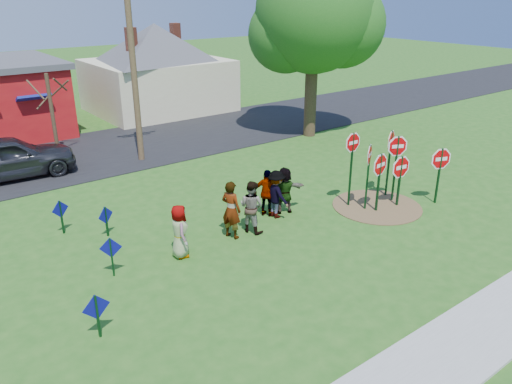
# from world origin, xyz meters

# --- Properties ---
(ground) EXTENTS (120.00, 120.00, 0.00)m
(ground) POSITION_xyz_m (0.00, 0.00, 0.00)
(ground) COLOR #235718
(ground) RESTS_ON ground
(sidewalk) EXTENTS (22.00, 1.80, 0.08)m
(sidewalk) POSITION_xyz_m (0.00, -7.20, 0.04)
(sidewalk) COLOR #9E9E99
(sidewalk) RESTS_ON ground
(road) EXTENTS (120.00, 7.50, 0.04)m
(road) POSITION_xyz_m (0.00, 11.50, 0.02)
(road) COLOR black
(road) RESTS_ON ground
(dirt_patch) EXTENTS (3.20, 3.20, 0.03)m
(dirt_patch) POSITION_xyz_m (4.50, -1.00, 0.01)
(dirt_patch) COLOR brown
(dirt_patch) RESTS_ON ground
(cream_house) EXTENTS (9.40, 9.40, 6.50)m
(cream_house) POSITION_xyz_m (5.50, 18.00, 2.92)
(cream_house) COLOR beige
(cream_house) RESTS_ON ground
(stop_sign_a) EXTENTS (1.07, 0.15, 2.27)m
(stop_sign_a) POSITION_xyz_m (4.17, -1.23, 1.55)
(stop_sign_a) COLOR #0D3316
(stop_sign_a) RESTS_ON ground
(stop_sign_b) EXTENTS (0.95, 0.06, 2.87)m
(stop_sign_b) POSITION_xyz_m (3.74, -0.30, 2.10)
(stop_sign_b) COLOR #0D3316
(stop_sign_b) RESTS_ON ground
(stop_sign_c) EXTENTS (0.94, 0.44, 2.63)m
(stop_sign_c) POSITION_xyz_m (5.39, -0.96, 1.84)
(stop_sign_c) COLOR #0D3316
(stop_sign_c) RESTS_ON ground
(stop_sign_d) EXTENTS (0.97, 0.41, 2.69)m
(stop_sign_d) POSITION_xyz_m (5.61, -0.49, 1.94)
(stop_sign_d) COLOR #0D3316
(stop_sign_d) RESTS_ON ground
(stop_sign_e) EXTENTS (1.10, 0.14, 2.04)m
(stop_sign_e) POSITION_xyz_m (5.15, -1.38, 1.35)
(stop_sign_e) COLOR #0D3316
(stop_sign_e) RESTS_ON ground
(stop_sign_f) EXTENTS (1.00, 0.41, 2.24)m
(stop_sign_f) POSITION_xyz_m (6.50, -2.06, 1.56)
(stop_sign_f) COLOR #0D3316
(stop_sign_f) RESTS_ON ground
(stop_sign_g) EXTENTS (0.85, 0.51, 2.54)m
(stop_sign_g) POSITION_xyz_m (3.97, -0.89, 1.79)
(stop_sign_g) COLOR #0D3316
(stop_sign_g) RESTS_ON ground
(blue_diamond_a) EXTENTS (0.64, 0.06, 1.12)m
(blue_diamond_a) POSITION_xyz_m (-6.24, -2.03, 0.68)
(blue_diamond_a) COLOR #0D3316
(blue_diamond_a) RESTS_ON ground
(blue_diamond_b) EXTENTS (0.56, 0.25, 1.17)m
(blue_diamond_b) POSITION_xyz_m (-4.97, 0.27, 0.72)
(blue_diamond_b) COLOR #0D3316
(blue_diamond_b) RESTS_ON ground
(blue_diamond_c) EXTENTS (0.56, 0.25, 1.03)m
(blue_diamond_c) POSITION_xyz_m (-4.18, 2.67, 0.62)
(blue_diamond_c) COLOR #0D3316
(blue_diamond_c) RESTS_ON ground
(blue_diamond_d) EXTENTS (0.58, 0.20, 1.15)m
(blue_diamond_d) POSITION_xyz_m (-5.24, 3.72, 0.71)
(blue_diamond_d) COLOR #0D3316
(blue_diamond_d) RESTS_ON ground
(person_a) EXTENTS (0.71, 0.90, 1.62)m
(person_a) POSITION_xyz_m (-2.95, 0.12, 0.81)
(person_a) COLOR #414197
(person_a) RESTS_ON ground
(person_b) EXTENTS (0.65, 0.80, 1.89)m
(person_b) POSITION_xyz_m (-1.06, 0.22, 0.95)
(person_b) COLOR #207761
(person_b) RESTS_ON ground
(person_c) EXTENTS (0.92, 1.02, 1.74)m
(person_c) POSITION_xyz_m (-0.30, 0.18, 0.87)
(person_c) COLOR #935B36
(person_c) RESTS_ON ground
(person_d) EXTENTS (0.65, 1.10, 1.69)m
(person_d) POSITION_xyz_m (1.03, 0.55, 0.84)
(person_d) COLOR #38383E
(person_d) RESTS_ON ground
(person_e) EXTENTS (0.87, 1.05, 1.67)m
(person_e) POSITION_xyz_m (0.86, 0.82, 0.84)
(person_e) COLOR #3F2951
(person_e) RESTS_ON ground
(person_f) EXTENTS (1.62, 1.04, 1.67)m
(person_f) POSITION_xyz_m (1.50, 0.68, 0.83)
(person_f) COLOR #245A39
(person_f) RESTS_ON ground
(suv) EXTENTS (5.33, 2.43, 1.77)m
(suv) POSITION_xyz_m (-5.35, 10.14, 0.93)
(suv) COLOR #2C2C30
(suv) RESTS_ON road
(utility_pole) EXTENTS (2.15, 0.28, 8.76)m
(utility_pole) POSITION_xyz_m (0.03, 9.13, 4.61)
(utility_pole) COLOR #4C3823
(utility_pole) RESTS_ON ground
(leafy_tree) EXTENTS (6.46, 5.90, 9.19)m
(leafy_tree) POSITION_xyz_m (9.24, 7.55, 5.91)
(leafy_tree) COLOR #382819
(leafy_tree) RESTS_ON ground
(bare_tree_east) EXTENTS (1.80, 1.80, 3.83)m
(bare_tree_east) POSITION_xyz_m (-2.80, 12.22, 2.48)
(bare_tree_east) COLOR #382819
(bare_tree_east) RESTS_ON ground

